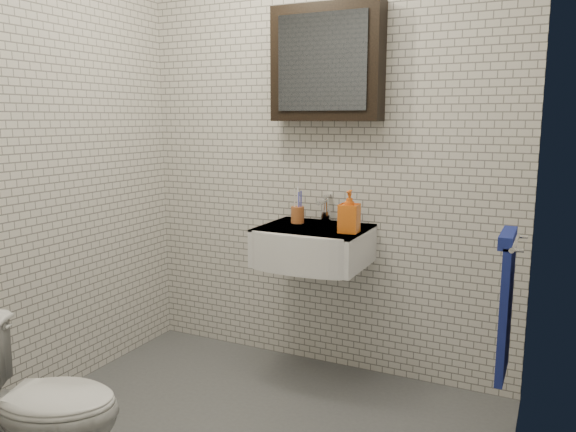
{
  "coord_description": "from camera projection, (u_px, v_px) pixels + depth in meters",
  "views": [
    {
      "loc": [
        1.19,
        -1.9,
        1.42
      ],
      "look_at": [
        0.05,
        0.45,
        0.96
      ],
      "focal_mm": 35.0,
      "sensor_mm": 36.0,
      "label": 1
    }
  ],
  "objects": [
    {
      "name": "towel_rail",
      "position": [
        506.0,
        299.0,
        2.17
      ],
      "size": [
        0.09,
        0.3,
        0.58
      ],
      "color": "silver",
      "rests_on": "room_shell"
    },
    {
      "name": "washbasin",
      "position": [
        311.0,
        246.0,
        2.93
      ],
      "size": [
        0.55,
        0.5,
        0.2
      ],
      "color": "white",
      "rests_on": "room_shell"
    },
    {
      "name": "room_shell",
      "position": [
        225.0,
        105.0,
        2.18
      ],
      "size": [
        2.22,
        2.02,
        2.51
      ],
      "color": "silver",
      "rests_on": "ground"
    },
    {
      "name": "soap_bottle",
      "position": [
        349.0,
        212.0,
        2.79
      ],
      "size": [
        0.1,
        0.11,
        0.21
      ],
      "primitive_type": "imported",
      "rotation": [
        0.0,
        0.0,
        0.08
      ],
      "color": "orange",
      "rests_on": "washbasin"
    },
    {
      "name": "faucet",
      "position": [
        325.0,
        210.0,
        3.08
      ],
      "size": [
        0.06,
        0.2,
        0.15
      ],
      "color": "silver",
      "rests_on": "washbasin"
    },
    {
      "name": "mirror_cabinet",
      "position": [
        327.0,
        63.0,
        2.94
      ],
      "size": [
        0.6,
        0.15,
        0.6
      ],
      "color": "black",
      "rests_on": "room_shell"
    },
    {
      "name": "toilet",
      "position": [
        35.0,
        407.0,
        2.13
      ],
      "size": [
        0.74,
        0.57,
        0.66
      ],
      "primitive_type": "imported",
      "rotation": [
        0.0,
        0.0,
        1.91
      ],
      "color": "white",
      "rests_on": "ground"
    },
    {
      "name": "toothbrush_cup",
      "position": [
        298.0,
        214.0,
        3.06
      ],
      "size": [
        0.09,
        0.09,
        0.2
      ],
      "rotation": [
        0.0,
        0.0,
        -0.33
      ],
      "color": "#AB5A2A",
      "rests_on": "washbasin"
    }
  ]
}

